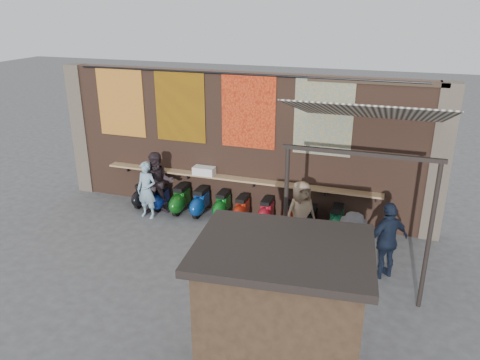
{
  "coord_description": "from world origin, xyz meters",
  "views": [
    {
      "loc": [
        4.01,
        -9.23,
        5.73
      ],
      "look_at": [
        0.5,
        1.2,
        1.54
      ],
      "focal_mm": 35.0,
      "sensor_mm": 36.0,
      "label": 1
    }
  ],
  "objects": [
    {
      "name": "ground",
      "position": [
        0.0,
        0.0,
        0.0
      ],
      "size": [
        70.0,
        70.0,
        0.0
      ],
      "primitive_type": "plane",
      "color": "#474749",
      "rests_on": "ground"
    },
    {
      "name": "brick_wall",
      "position": [
        0.0,
        2.7,
        2.0
      ],
      "size": [
        10.0,
        0.4,
        4.0
      ],
      "primitive_type": "cube",
      "color": "brown",
      "rests_on": "ground"
    },
    {
      "name": "pier_left",
      "position": [
        -5.2,
        2.7,
        2.0
      ],
      "size": [
        0.5,
        0.5,
        4.0
      ],
      "primitive_type": "cube",
      "color": "#4C4238",
      "rests_on": "ground"
    },
    {
      "name": "pier_right",
      "position": [
        5.2,
        2.7,
        2.0
      ],
      "size": [
        0.5,
        0.5,
        4.0
      ],
      "primitive_type": "cube",
      "color": "#4C4238",
      "rests_on": "ground"
    },
    {
      "name": "eating_counter",
      "position": [
        0.0,
        2.33,
        1.1
      ],
      "size": [
        8.0,
        0.32,
        0.05
      ],
      "primitive_type": "cube",
      "color": "#9E7A51",
      "rests_on": "brick_wall"
    },
    {
      "name": "shelf_box",
      "position": [
        -0.95,
        2.3,
        1.24
      ],
      "size": [
        0.62,
        0.32,
        0.23
      ],
      "primitive_type": "cube",
      "color": "white",
      "rests_on": "eating_counter"
    },
    {
      "name": "tapestry_redgold",
      "position": [
        -3.6,
        2.48,
        3.0
      ],
      "size": [
        1.5,
        0.02,
        2.0
      ],
      "primitive_type": "cube",
      "color": "maroon",
      "rests_on": "brick_wall"
    },
    {
      "name": "tapestry_sun",
      "position": [
        -1.7,
        2.48,
        3.0
      ],
      "size": [
        1.5,
        0.02,
        2.0
      ],
      "primitive_type": "cube",
      "color": "orange",
      "rests_on": "brick_wall"
    },
    {
      "name": "tapestry_orange",
      "position": [
        0.3,
        2.48,
        3.0
      ],
      "size": [
        1.5,
        0.02,
        2.0
      ],
      "primitive_type": "cube",
      "color": "#DC481B",
      "rests_on": "brick_wall"
    },
    {
      "name": "tapestry_multi",
      "position": [
        2.3,
        2.48,
        3.0
      ],
      "size": [
        1.5,
        0.02,
        2.0
      ],
      "primitive_type": "cube",
      "color": "#296199",
      "rests_on": "brick_wall"
    },
    {
      "name": "hang_rail",
      "position": [
        0.0,
        2.47,
        3.98
      ],
      "size": [
        9.5,
        0.06,
        0.06
      ],
      "primitive_type": "cylinder",
      "rotation": [
        0.0,
        1.57,
        0.0
      ],
      "color": "black",
      "rests_on": "brick_wall"
    },
    {
      "name": "scooter_stool_0",
      "position": [
        -2.88,
        2.04,
        0.35
      ],
      "size": [
        0.33,
        0.73,
        0.69
      ],
      "primitive_type": null,
      "color": "black",
      "rests_on": "ground"
    },
    {
      "name": "scooter_stool_1",
      "position": [
        -2.23,
        2.01,
        0.34
      ],
      "size": [
        0.33,
        0.72,
        0.69
      ],
      "primitive_type": null,
      "color": "navy",
      "rests_on": "ground"
    },
    {
      "name": "scooter_stool_2",
      "position": [
        -1.58,
        1.98,
        0.4
      ],
      "size": [
        0.38,
        0.85,
        0.8
      ],
      "primitive_type": null,
      "color": "#105315",
      "rests_on": "ground"
    },
    {
      "name": "scooter_stool_3",
      "position": [
        -0.97,
        1.99,
        0.39
      ],
      "size": [
        0.37,
        0.82,
        0.78
      ],
      "primitive_type": null,
      "color": "navy",
      "rests_on": "ground"
    },
    {
      "name": "scooter_stool_4",
      "position": [
        -0.32,
        2.05,
        0.37
      ],
      "size": [
        0.35,
        0.78,
        0.74
      ],
      "primitive_type": null,
      "color": "#0D5D19",
      "rests_on": "ground"
    },
    {
      "name": "scooter_stool_5",
      "position": [
        0.28,
        1.97,
        0.36
      ],
      "size": [
        0.34,
        0.75,
        0.72
      ],
      "primitive_type": null,
      "color": "maroon",
      "rests_on": "ground"
    },
    {
      "name": "scooter_stool_6",
      "position": [
        0.98,
        1.99,
        0.36
      ],
      "size": [
        0.34,
        0.77,
        0.73
      ],
      "primitive_type": null,
      "color": "#AA1628",
      "rests_on": "ground"
    },
    {
      "name": "scooter_stool_7",
      "position": [
        1.62,
        2.05,
        0.34
      ],
      "size": [
        0.32,
        0.71,
        0.68
      ],
      "primitive_type": null,
      "color": "#B1220D",
      "rests_on": "ground"
    },
    {
      "name": "scooter_stool_8",
      "position": [
        2.21,
        1.99,
        0.34
      ],
      "size": [
        0.32,
        0.72,
        0.68
      ],
      "primitive_type": null,
      "color": "black",
      "rests_on": "ground"
    },
    {
      "name": "scooter_stool_9",
      "position": [
        2.88,
        1.98,
        0.39
      ],
      "size": [
        0.37,
        0.82,
        0.78
      ],
      "primitive_type": null,
      "color": "#1B6E47",
      "rests_on": "ground"
    },
    {
      "name": "diner_left",
      "position": [
        -2.32,
        1.4,
        0.82
      ],
      "size": [
        0.64,
        0.46,
        1.64
      ],
      "primitive_type": "imported",
      "rotation": [
        0.0,
        0.0,
        -0.11
      ],
      "color": "#7A9DB2",
      "rests_on": "ground"
    },
    {
      "name": "diner_right",
      "position": [
        -2.13,
        1.74,
        0.92
      ],
      "size": [
        1.11,
        1.03,
        1.83
      ],
      "primitive_type": "imported",
      "rotation": [
        0.0,
        0.0,
        0.49
      ],
      "color": "#2A2126",
      "rests_on": "ground"
    },
    {
      "name": "shopper_navy",
      "position": [
        4.17,
        0.33,
        0.89
      ],
      "size": [
        1.07,
        1.01,
        1.77
      ],
      "primitive_type": "imported",
      "rotation": [
        0.0,
        0.0,
        3.86
      ],
      "color": "#161E31",
      "rests_on": "ground"
    },
    {
      "name": "shopper_grey",
      "position": [
        3.44,
        0.02,
        0.79
      ],
      "size": [
        1.17,
        0.94,
        1.58
      ],
      "primitive_type": "imported",
      "rotation": [
        0.0,
        0.0,
        2.74
      ],
      "color": "#4E4C51",
      "rests_on": "ground"
    },
    {
      "name": "shopper_tan",
      "position": [
        2.09,
        1.16,
        0.85
      ],
      "size": [
        0.98,
        0.96,
        1.7
      ],
      "primitive_type": "imported",
      "rotation": [
        0.0,
        0.0,
        0.74
      ],
      "color": "#8E745A",
      "rests_on": "ground"
    },
    {
      "name": "market_stall",
      "position": [
        2.74,
        -3.55,
        1.21
      ],
      "size": [
        2.39,
        1.88,
        2.42
      ],
      "primitive_type": "cube",
      "rotation": [
        0.0,
        0.0,
        0.1
      ],
      "color": "black",
      "rests_on": "ground"
    },
    {
      "name": "stall_roof",
      "position": [
        2.74,
        -3.55,
        2.48
      ],
      "size": [
        2.68,
        2.16,
        0.12
      ],
      "primitive_type": "cube",
      "rotation": [
        0.0,
        0.0,
        0.1
      ],
      "color": "black",
      "rests_on": "market_stall"
    },
    {
      "name": "stall_sign",
      "position": [
        2.66,
        -2.68,
        1.76
      ],
      "size": [
        1.2,
        0.16,
        0.5
      ],
      "primitive_type": "cube",
      "rotation": [
        0.0,
        0.0,
        0.1
      ],
      "color": "gold",
      "rests_on": "market_stall"
    },
    {
      "name": "stall_shelf",
      "position": [
        2.66,
        -2.68,
        0.88
      ],
      "size": [
        1.86,
        0.28,
        0.06
      ],
      "primitive_type": "cube",
      "rotation": [
        0.0,
        0.0,
        0.1
      ],
      "color": "#473321",
      "rests_on": "market_stall"
    },
    {
      "name": "awning_canvas",
      "position": [
        3.5,
        0.9,
        3.55
      ],
      "size": [
        3.2,
        3.28,
        0.97
      ],
      "primitive_type": "cube",
      "rotation": [
        -0.28,
        0.0,
        0.0
      ],
      "color": "beige",
      "rests_on": "brick_wall"
    },
    {
      "name": "awning_ledger",
      "position": [
        3.5,
        2.49,
        3.95
      ],
      "size": [
        3.3,
        0.08,
        0.12
      ],
      "primitive_type": "cube",
      "color": "#33261C",
      "rests_on": "brick_wall"
    },
    {
      "name": "awning_header",
      "position": [
        3.5,
        -0.6,
        3.08
      ],
      "size": [
        3.0,
        0.08,
        0.08
      ],
      "primitive_type": "cube",
      "color": "black",
      "rests_on": "awning_post_left"
    },
    {
      "name": "awning_post_left",
      "position": [
        2.1,
        -0.6,
        1.55
      ],
      "size": [
        0.09,
        0.09,
        3.1
      ],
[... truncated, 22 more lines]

